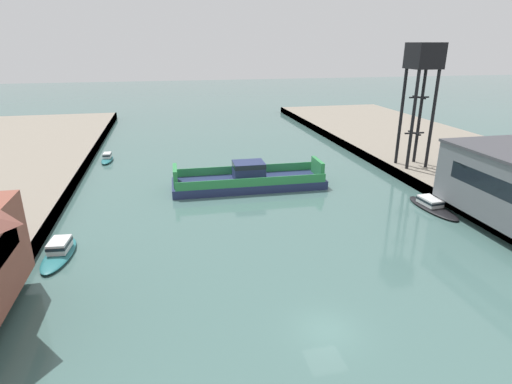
{
  "coord_description": "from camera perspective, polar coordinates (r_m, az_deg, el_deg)",
  "views": [
    {
      "loc": [
        -9.45,
        -21.15,
        18.07
      ],
      "look_at": [
        0.0,
        22.18,
        2.0
      ],
      "focal_mm": 28.89,
      "sensor_mm": 36.0,
      "label": 1
    }
  ],
  "objects": [
    {
      "name": "crane_tower",
      "position": [
        62.03,
        22.13,
        15.69
      ],
      "size": [
        3.87,
        3.87,
        16.83
      ],
      "color": "black",
      "rests_on": "quay_right"
    },
    {
      "name": "chain_ferry",
      "position": [
        54.44,
        -1.01,
        1.72
      ],
      "size": [
        20.12,
        6.31,
        3.49
      ],
      "color": "navy",
      "rests_on": "ground"
    },
    {
      "name": "moored_boat_near_left",
      "position": [
        71.22,
        -19.9,
        4.42
      ],
      "size": [
        1.91,
        5.31,
        1.31
      ],
      "color": "#237075",
      "rests_on": "ground"
    },
    {
      "name": "ground_plane",
      "position": [
        29.38,
        9.76,
        -18.37
      ],
      "size": [
        400.0,
        400.0,
        0.0
      ],
      "primitive_type": "plane",
      "color": "#476B66"
    },
    {
      "name": "moored_boat_near_right",
      "position": [
        41.23,
        -25.59,
        -7.37
      ],
      "size": [
        2.92,
        7.07,
        1.43
      ],
      "color": "#237075",
      "rests_on": "ground"
    },
    {
      "name": "moored_boat_mid_left",
      "position": [
        51.72,
        23.15,
        -1.68
      ],
      "size": [
        3.04,
        8.03,
        1.21
      ],
      "color": "black",
      "rests_on": "ground"
    }
  ]
}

